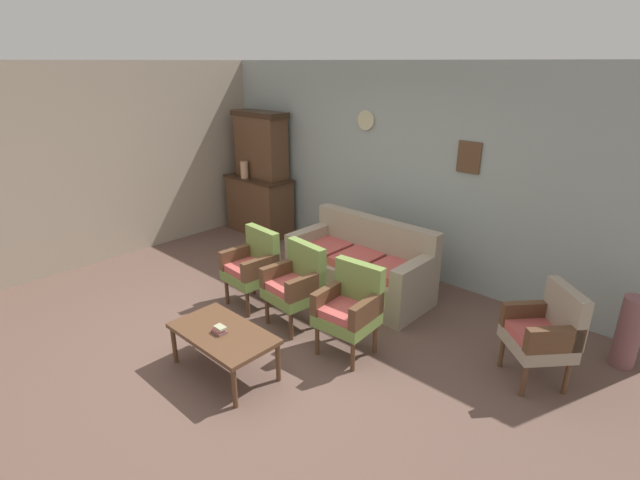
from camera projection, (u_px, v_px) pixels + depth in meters
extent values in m
plane|color=brown|center=(251.00, 343.00, 4.79)|extent=(7.68, 7.68, 0.00)
cube|color=#939E99|center=(403.00, 171.00, 6.11)|extent=(6.40, 0.06, 2.70)
cube|color=brown|center=(469.00, 157.00, 5.40)|extent=(0.28, 0.02, 0.36)
cylinder|color=beige|center=(366.00, 120.00, 6.25)|extent=(0.26, 0.03, 0.26)
cube|color=gray|center=(94.00, 166.00, 6.37)|extent=(0.06, 5.20, 2.70)
cube|color=brown|center=(260.00, 206.00, 7.76)|extent=(1.10, 0.52, 0.90)
cube|color=#342115|center=(258.00, 178.00, 7.59)|extent=(1.16, 0.55, 0.03)
cube|color=brown|center=(261.00, 147.00, 7.47)|extent=(0.90, 0.36, 0.95)
cube|color=#342115|center=(259.00, 114.00, 7.29)|extent=(0.99, 0.38, 0.08)
cylinder|color=tan|center=(244.00, 170.00, 7.50)|extent=(0.12, 0.12, 0.27)
cube|color=gray|center=(358.00, 278.00, 5.74)|extent=(1.75, 0.80, 0.42)
cube|color=gray|center=(375.00, 237.00, 5.80)|extent=(1.75, 0.16, 0.48)
cube|color=gray|center=(416.00, 272.00, 5.12)|extent=(0.16, 0.80, 0.24)
cube|color=gray|center=(311.00, 237.00, 6.13)|extent=(0.16, 0.80, 0.24)
cube|color=#B74C47|center=(392.00, 271.00, 5.30)|extent=(0.45, 0.56, 0.10)
cube|color=#B74C47|center=(357.00, 259.00, 5.62)|extent=(0.45, 0.56, 0.10)
cube|color=#B74C47|center=(326.00, 248.00, 5.94)|extent=(0.45, 0.56, 0.10)
cube|color=olive|center=(250.00, 275.00, 5.41)|extent=(0.55, 0.51, 0.12)
cube|color=#B74C47|center=(248.00, 269.00, 5.36)|extent=(0.47, 0.44, 0.10)
cube|color=olive|center=(263.00, 247.00, 5.43)|extent=(0.53, 0.14, 0.46)
cube|color=brown|center=(260.00, 267.00, 5.20)|extent=(0.11, 0.48, 0.22)
cube|color=brown|center=(238.00, 256.00, 5.50)|extent=(0.11, 0.48, 0.22)
cylinder|color=brown|center=(248.00, 304.00, 5.22)|extent=(0.04, 0.04, 0.32)
cylinder|color=brown|center=(227.00, 291.00, 5.51)|extent=(0.04, 0.04, 0.32)
cylinder|color=brown|center=(275.00, 293.00, 5.46)|extent=(0.04, 0.04, 0.32)
cylinder|color=brown|center=(253.00, 282.00, 5.75)|extent=(0.04, 0.04, 0.32)
cube|color=olive|center=(292.00, 294.00, 4.98)|extent=(0.57, 0.53, 0.12)
cube|color=#B74C47|center=(291.00, 287.00, 4.93)|extent=(0.48, 0.45, 0.10)
cube|color=olive|center=(307.00, 264.00, 5.00)|extent=(0.53, 0.15, 0.46)
cube|color=brown|center=(306.00, 286.00, 4.76)|extent=(0.13, 0.49, 0.22)
cube|color=brown|center=(280.00, 273.00, 5.07)|extent=(0.13, 0.49, 0.22)
cylinder|color=brown|center=(291.00, 326.00, 4.79)|extent=(0.04, 0.04, 0.32)
cylinder|color=brown|center=(267.00, 310.00, 5.09)|extent=(0.04, 0.04, 0.32)
cylinder|color=brown|center=(319.00, 313.00, 5.03)|extent=(0.04, 0.04, 0.32)
cylinder|color=brown|center=(295.00, 299.00, 5.32)|extent=(0.04, 0.04, 0.32)
cube|color=olive|center=(347.00, 319.00, 4.49)|extent=(0.55, 0.52, 0.12)
cube|color=#B74C47|center=(346.00, 312.00, 4.44)|extent=(0.47, 0.44, 0.10)
cube|color=olive|center=(359.00, 285.00, 4.53)|extent=(0.53, 0.14, 0.46)
cube|color=brown|center=(367.00, 311.00, 4.30)|extent=(0.12, 0.48, 0.22)
cube|color=brown|center=(329.00, 297.00, 4.56)|extent=(0.12, 0.48, 0.22)
cylinder|color=brown|center=(353.00, 356.00, 4.31)|extent=(0.04, 0.04, 0.32)
cylinder|color=brown|center=(317.00, 340.00, 4.55)|extent=(0.04, 0.04, 0.32)
cylinder|color=brown|center=(375.00, 338.00, 4.58)|extent=(0.04, 0.04, 0.32)
cylinder|color=brown|center=(340.00, 324.00, 4.83)|extent=(0.04, 0.04, 0.32)
cube|color=gray|center=(537.00, 343.00, 4.11)|extent=(0.71, 0.70, 0.12)
cube|color=#B74C47|center=(536.00, 334.00, 4.08)|extent=(0.60, 0.60, 0.10)
cube|color=gray|center=(565.00, 313.00, 4.02)|extent=(0.45, 0.42, 0.46)
cube|color=brown|center=(554.00, 340.00, 3.84)|extent=(0.38, 0.41, 0.22)
cube|color=brown|center=(527.00, 313.00, 4.25)|extent=(0.38, 0.41, 0.22)
cylinder|color=brown|center=(524.00, 380.00, 3.98)|extent=(0.04, 0.04, 0.32)
cylinder|color=brown|center=(502.00, 352.00, 4.37)|extent=(0.04, 0.04, 0.32)
cylinder|color=brown|center=(567.00, 378.00, 4.01)|extent=(0.04, 0.04, 0.32)
cylinder|color=brown|center=(541.00, 349.00, 4.40)|extent=(0.04, 0.04, 0.32)
cube|color=brown|center=(223.00, 333.00, 4.22)|extent=(1.00, 0.56, 0.04)
cylinder|color=brown|center=(217.00, 325.00, 4.75)|extent=(0.04, 0.04, 0.38)
cylinder|color=brown|center=(278.00, 362.00, 4.16)|extent=(0.04, 0.04, 0.38)
cylinder|color=brown|center=(174.00, 345.00, 4.42)|extent=(0.04, 0.04, 0.38)
cylinder|color=brown|center=(234.00, 388.00, 3.83)|extent=(0.04, 0.04, 0.38)
cube|color=#7D5350|center=(219.00, 332.00, 4.19)|extent=(0.13, 0.09, 0.02)
cube|color=#D56E71|center=(220.00, 329.00, 4.18)|extent=(0.10, 0.09, 0.02)
cube|color=#A2A47F|center=(220.00, 327.00, 4.17)|extent=(0.11, 0.07, 0.02)
cylinder|color=brown|center=(629.00, 332.00, 4.32)|extent=(0.21, 0.21, 0.70)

